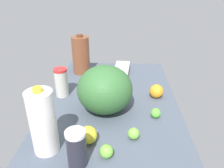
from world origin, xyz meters
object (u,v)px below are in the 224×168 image
object	(u,v)px
milk_jug	(43,122)
lemon_by_jug	(88,135)
chocolate_milk_jug	(81,55)
lime_loose	(105,151)
lime_far_back	(156,113)
egg_carton	(121,73)
watermelon	(105,89)
orange_near_front	(156,91)
shaker_bottle	(77,148)
tumbler_cup	(61,82)
lime_beside_bowl	(134,134)

from	to	relation	value
milk_jug	lemon_by_jug	world-z (taller)	milk_jug
chocolate_milk_jug	lime_loose	bearing A→B (deg)	-164.10
lemon_by_jug	lime_far_back	world-z (taller)	lemon_by_jug
lime_loose	egg_carton	bearing A→B (deg)	-3.98
lime_loose	lime_far_back	size ratio (longest dim) A/B	1.10
watermelon	orange_near_front	xyz separation A→B (cm)	(15.39, -29.72, -8.59)
milk_jug	lime_loose	world-z (taller)	milk_jug
milk_jug	orange_near_front	size ratio (longest dim) A/B	3.57
orange_near_front	lime_far_back	world-z (taller)	orange_near_front
chocolate_milk_jug	lime_far_back	world-z (taller)	chocolate_milk_jug
lime_loose	shaker_bottle	bearing A→B (deg)	112.07
chocolate_milk_jug	tumbler_cup	size ratio (longest dim) A/B	1.65
milk_jug	egg_carton	bearing A→B (deg)	-21.73
chocolate_milk_jug	lemon_by_jug	world-z (taller)	chocolate_milk_jug
tumbler_cup	orange_near_front	xyz separation A→B (cm)	(0.22, -57.20, -4.71)
shaker_bottle	milk_jug	bearing A→B (deg)	62.84
egg_carton	tumbler_cup	xyz separation A→B (cm)	(-30.10, 35.85, 5.83)
lime_loose	lime_beside_bowl	size ratio (longest dim) A/B	1.05
chocolate_milk_jug	tumbler_cup	distance (cm)	37.08
egg_carton	lime_beside_bowl	bearing A→B (deg)	-169.71
shaker_bottle	lime_far_back	world-z (taller)	shaker_bottle
tumbler_cup	lemon_by_jug	xyz separation A→B (cm)	(-41.60, -22.07, -4.84)
egg_carton	shaker_bottle	size ratio (longest dim) A/B	2.04
lime_far_back	lime_beside_bowl	distance (cm)	20.98
chocolate_milk_jug	tumbler_cup	xyz separation A→B (cm)	(-36.29, 5.74, -4.94)
tumbler_cup	lemon_by_jug	size ratio (longest dim) A/B	2.20
egg_carton	tumbler_cup	size ratio (longest dim) A/B	1.82
watermelon	shaker_bottle	bearing A→B (deg)	168.74
watermelon	egg_carton	bearing A→B (deg)	-10.47
chocolate_milk_jug	watermelon	xyz separation A→B (cm)	(-51.46, -21.74, -1.06)
shaker_bottle	lime_beside_bowl	xyz separation A→B (cm)	(16.05, -22.39, -5.18)
milk_jug	lime_loose	bearing A→B (deg)	-97.18
chocolate_milk_jug	milk_jug	distance (cm)	82.99
shaker_bottle	lime_loose	xyz separation A→B (cm)	(4.28, -10.56, -5.04)
lemon_by_jug	lime_beside_bowl	bearing A→B (deg)	-80.04
lime_loose	chocolate_milk_jug	bearing A→B (deg)	15.90
egg_carton	lime_loose	size ratio (longest dim) A/B	5.65
tumbler_cup	lime_loose	size ratio (longest dim) A/B	3.10
egg_carton	shaker_bottle	xyz separation A→B (cm)	(-84.24, 16.12, 4.87)
chocolate_milk_jug	lime_loose	distance (cm)	90.24
egg_carton	lemon_by_jug	xyz separation A→B (cm)	(-71.71, 13.77, 0.99)
milk_jug	lime_far_back	xyz separation A→B (cm)	(25.77, -48.96, -11.38)
lime_loose	lime_beside_bowl	distance (cm)	16.69
egg_carton	lime_loose	xyz separation A→B (cm)	(-79.96, 5.57, -0.17)
tumbler_cup	lime_beside_bowl	xyz separation A→B (cm)	(-38.08, -42.12, -6.14)
watermelon	lime_loose	distance (cm)	36.17
watermelon	lemon_by_jug	xyz separation A→B (cm)	(-26.44, 5.41, -8.72)
watermelon	orange_near_front	distance (cm)	34.55
egg_carton	orange_near_front	bearing A→B (deg)	-139.42
egg_carton	lime_loose	distance (cm)	80.15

